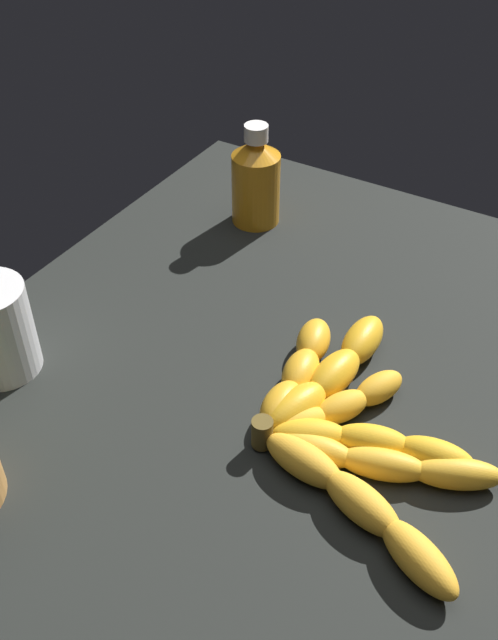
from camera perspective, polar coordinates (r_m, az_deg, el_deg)
name	(u,v)px	position (r cm, az deg, el deg)	size (l,w,h in cm)	color
ground_plane	(280,367)	(78.01, 2.44, -3.68)	(75.91, 64.27, 3.88)	black
banana_bunch	(345,423)	(68.21, 7.51, -8.04)	(27.90, 25.25, 3.54)	gold
honey_bottle	(256,180)	(94.27, 0.54, 10.92)	(6.23, 6.23, 13.41)	orange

